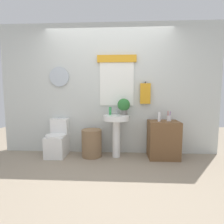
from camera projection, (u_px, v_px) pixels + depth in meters
The scene contains 11 objects.
ground_plane at pixel (104, 177), 2.57m from camera, with size 8.00×8.00×0.00m, color gray.
back_wall at pixel (109, 89), 3.57m from camera, with size 4.40×0.18×2.60m.
toilet at pixel (58, 141), 3.46m from camera, with size 0.38×0.51×0.73m.
laundry_hamper at pixel (92, 143), 3.40m from camera, with size 0.39×0.39×0.53m, color #846647.
pedestal_sink at pixel (116, 126), 3.34m from camera, with size 0.49×0.49×0.81m.
faucet at pixel (116, 112), 3.43m from camera, with size 0.03×0.03×0.10m, color silver.
wooden_cabinet at pixel (163, 140), 3.32m from camera, with size 0.56×0.44×0.71m, color brown.
soap_bottle at pixel (110, 111), 3.36m from camera, with size 0.05×0.05×0.15m, color green.
potted_plant at pixel (124, 105), 3.35m from camera, with size 0.24×0.24×0.31m.
lotion_bottle at pixel (159, 117), 3.24m from camera, with size 0.05×0.05×0.17m, color white.
toothbrush_cup at pixel (169, 118), 3.29m from camera, with size 0.08×0.08×0.18m.
Camera 1 is at (0.25, -2.44, 1.22)m, focal length 28.08 mm.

